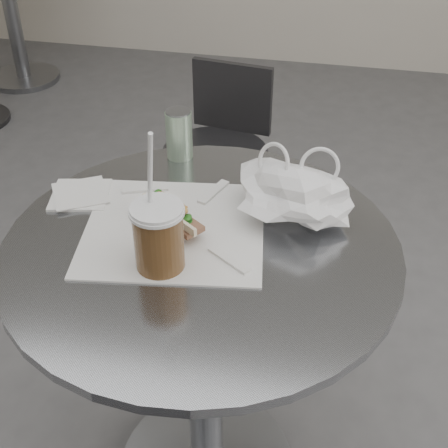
% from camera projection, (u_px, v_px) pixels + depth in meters
% --- Properties ---
extents(cafe_table, '(0.76, 0.76, 0.74)m').
position_uv_depth(cafe_table, '(204.00, 344.00, 1.34)').
color(cafe_table, slate).
rests_on(cafe_table, ground).
extents(chair_far, '(0.36, 0.38, 0.68)m').
position_uv_depth(chair_far, '(219.00, 178.00, 2.19)').
color(chair_far, '#2E2E31').
rests_on(chair_far, ground).
extents(sandwich_paper, '(0.39, 0.37, 0.00)m').
position_uv_depth(sandwich_paper, '(174.00, 228.00, 1.22)').
color(sandwich_paper, white).
rests_on(sandwich_paper, cafe_table).
extents(banh_mi, '(0.19, 0.17, 0.06)m').
position_uv_depth(banh_mi, '(172.00, 213.00, 1.21)').
color(banh_mi, '#B68B45').
rests_on(banh_mi, sandwich_paper).
extents(iced_coffee, '(0.10, 0.10, 0.28)m').
position_uv_depth(iced_coffee, '(159.00, 236.00, 1.09)').
color(iced_coffee, brown).
rests_on(iced_coffee, cafe_table).
extents(sunglasses, '(0.08, 0.09, 0.05)m').
position_uv_depth(sunglasses, '(272.00, 184.00, 1.32)').
color(sunglasses, black).
rests_on(sunglasses, cafe_table).
extents(plastic_bag, '(0.26, 0.22, 0.11)m').
position_uv_depth(plastic_bag, '(293.00, 195.00, 1.22)').
color(plastic_bag, white).
rests_on(plastic_bag, cafe_table).
extents(napkin_stack, '(0.15, 0.15, 0.01)m').
position_uv_depth(napkin_stack, '(80.00, 194.00, 1.31)').
color(napkin_stack, white).
rests_on(napkin_stack, cafe_table).
extents(drink_can, '(0.06, 0.06, 0.12)m').
position_uv_depth(drink_can, '(179.00, 134.00, 1.41)').
color(drink_can, '#4E8651').
rests_on(drink_can, cafe_table).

